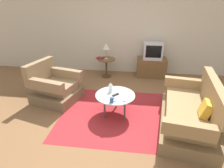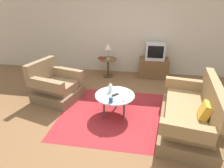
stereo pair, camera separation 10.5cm
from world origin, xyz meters
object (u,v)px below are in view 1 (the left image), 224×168
Objects in this scene: side_table at (106,64)px; book at (100,58)px; tv_remote_dark at (116,95)px; armchair at (54,88)px; tv_stand at (151,67)px; coffee_table at (115,96)px; vase at (110,87)px; couch at (190,113)px; television at (153,51)px; tv_remote_silver at (124,99)px; mug at (112,100)px; table_lamp at (106,47)px.

side_table is 0.25m from book.
book reaches higher than tv_remote_dark.
armchair is 2.85m from tv_stand.
vase is (-0.11, 0.10, 0.14)m from coffee_table.
armchair reaches higher than coffee_table.
vase is (-1.47, 0.34, 0.25)m from couch.
television is (1.32, 0.18, 0.38)m from side_table.
television is 1.53m from book.
armchair reaches higher than tv_stand.
coffee_table is at bearing 78.64° from tv_remote_dark.
side_table is 2.18m from tv_remote_silver.
coffee_table is 5.57× the size of tv_remote_dark.
television is at bearing 29.51° from book.
vase is at bearing 101.24° from mug.
table_lamp is at bearing 103.78° from coffee_table.
vase reaches higher than coffee_table.
side_table is 4.44× the size of mug.
table_lamp reaches higher than tv_remote_silver.
tv_stand is at bearing 90.00° from television.
book is at bearing -173.29° from television.
table_lamp is at bearing -70.86° from side_table.
vase reaches higher than tv_stand.
vase is 0.40m from tv_remote_silver.
coffee_table is 1.98m from side_table.
television is 2.57m from mug.
book is at bearing 62.26° from tv_remote_dark.
vase reaches higher than tv_remote_silver.
tv_stand is 4.74× the size of tv_remote_silver.
tv_remote_silver is 2.25m from book.
mug is (0.08, -0.39, -0.05)m from vase.
tv_remote_silver is at bearing -41.66° from coffee_table.
coffee_table is 0.30m from mug.
coffee_table is at bearing -139.53° from tv_remote_silver.
tv_remote_dark reaches higher than coffee_table.
television is (0.85, 2.11, 0.38)m from coffee_table.
mug is 0.90× the size of tv_remote_dark.
vase is at bearing -78.56° from side_table.
armchair is 5.37× the size of vase.
vase is 1.91m from book.
tv_remote_dark is at bearing -76.03° from table_lamp.
mug is (0.45, -2.21, 0.09)m from side_table.
television reaches higher than armchair.
couch is at bearing -49.48° from table_lamp.
television is 2.39m from tv_remote_silver.
mug is at bearing -110.08° from television.
couch is 14.69× the size of mug.
tv_stand is 1.60× the size of television.
vase is at bearing 91.03° from armchair.
couch reaches higher than tv_stand.
coffee_table is at bearing 88.21° from armchair.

